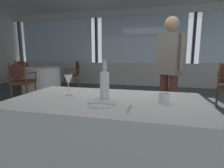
% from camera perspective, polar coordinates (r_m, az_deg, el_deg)
% --- Properties ---
extents(ground_plane, '(14.39, 14.39, 0.00)m').
position_cam_1_polar(ground_plane, '(2.94, 3.99, -12.98)').
color(ground_plane, '#4C5156').
extents(window_wall_far, '(11.07, 0.14, 2.79)m').
position_cam_1_polar(window_wall_far, '(6.46, 9.86, 9.31)').
color(window_wall_far, beige).
rests_on(window_wall_far, ground_plane).
extents(foreground_table, '(1.59, 0.86, 0.77)m').
position_cam_1_polar(foreground_table, '(1.56, -1.77, -18.87)').
color(foreground_table, white).
rests_on(foreground_table, ground_plane).
extents(side_plate, '(0.17, 0.17, 0.01)m').
position_cam_1_polar(side_plate, '(1.25, -3.60, -6.91)').
color(side_plate, white).
rests_on(side_plate, foreground_table).
extents(butter_knife, '(0.21, 0.03, 0.00)m').
position_cam_1_polar(butter_knife, '(1.25, -3.60, -6.68)').
color(butter_knife, silver).
rests_on(butter_knife, foreground_table).
extents(dinner_fork, '(0.02, 0.17, 0.00)m').
position_cam_1_polar(dinner_fork, '(1.16, 5.73, -8.37)').
color(dinner_fork, silver).
rests_on(dinner_fork, foreground_table).
extents(water_bottle, '(0.08, 0.08, 0.33)m').
position_cam_1_polar(water_bottle, '(1.44, -2.51, 0.46)').
color(water_bottle, white).
rests_on(water_bottle, foreground_table).
extents(wine_glass, '(0.08, 0.08, 0.19)m').
position_cam_1_polar(wine_glass, '(1.57, -14.39, 1.23)').
color(wine_glass, white).
rests_on(wine_glass, foreground_table).
extents(water_tumbler, '(0.08, 0.08, 0.07)m').
position_cam_1_polar(water_tumbler, '(1.37, 17.11, -4.55)').
color(water_tumbler, white).
rests_on(water_tumbler, foreground_table).
extents(background_table_1, '(1.15, 1.15, 0.77)m').
position_cam_1_polar(background_table_1, '(5.62, -22.54, 1.24)').
color(background_table_1, white).
rests_on(background_table_1, ground_plane).
extents(dining_chair_1_0, '(0.58, 0.53, 0.96)m').
position_cam_1_polar(dining_chair_1_0, '(4.74, -28.27, 1.64)').
color(dining_chair_1_0, brown).
rests_on(dining_chair_1_0, ground_plane).
extents(dining_chair_1_1, '(0.65, 0.66, 0.95)m').
position_cam_1_polar(dining_chair_1_1, '(5.72, -12.55, 3.61)').
color(dining_chair_1_1, brown).
rests_on(dining_chair_1_1, ground_plane).
extents(dining_chair_1_2, '(0.60, 0.63, 0.97)m').
position_cam_1_polar(dining_chair_1_2, '(6.47, -27.44, 3.48)').
color(dining_chair_1_2, brown).
rests_on(dining_chair_1_2, ground_plane).
extents(diner_person_0, '(0.41, 0.39, 1.70)m').
position_cam_1_polar(diner_person_0, '(2.81, 18.77, 5.92)').
color(diner_person_0, brown).
rests_on(diner_person_0, ground_plane).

